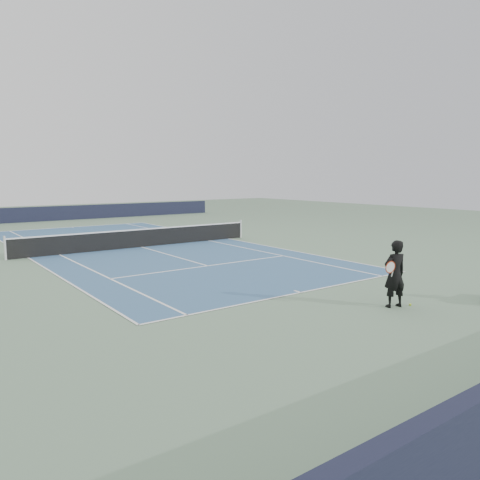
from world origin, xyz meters
TOP-DOWN VIEW (x-y plane):
  - ground at (0.00, 0.00)m, footprint 80.00×80.00m
  - court_surface at (0.00, 0.00)m, footprint 10.97×23.77m
  - tennis_net at (0.00, 0.00)m, footprint 12.90×0.10m
  - windscreen_far at (0.00, 17.88)m, footprint 30.00×0.25m
  - tennis_player at (0.99, -14.59)m, footprint 0.86×0.68m
  - tennis_ball at (1.47, -14.81)m, footprint 0.07×0.07m

SIDE VIEW (x-z plane):
  - ground at x=0.00m, z-range 0.00..0.00m
  - court_surface at x=0.00m, z-range 0.00..0.01m
  - tennis_ball at x=1.47m, z-range 0.00..0.07m
  - tennis_net at x=0.00m, z-range -0.03..1.04m
  - windscreen_far at x=0.00m, z-range 0.00..1.20m
  - tennis_player at x=0.99m, z-range 0.00..1.90m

